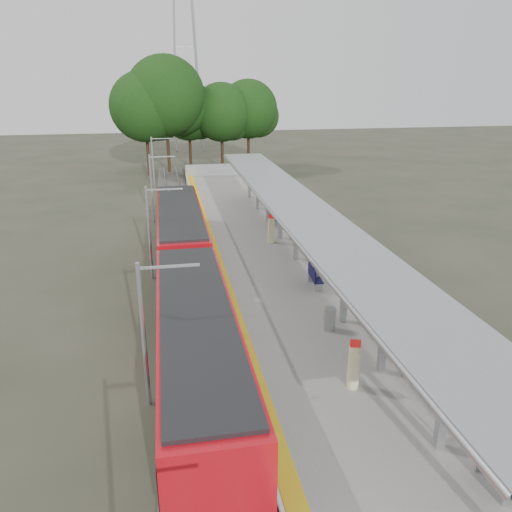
{
  "coord_description": "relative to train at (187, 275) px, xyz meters",
  "views": [
    {
      "loc": [
        -5.28,
        -8.47,
        11.07
      ],
      "look_at": [
        -0.85,
        15.35,
        2.3
      ],
      "focal_mm": 35.0,
      "sensor_mm": 36.0,
      "label": 1
    }
  ],
  "objects": [
    {
      "name": "trackbed",
      "position": [
        -0.0,
        6.07,
        -1.93
      ],
      "size": [
        3.0,
        70.0,
        0.24
      ],
      "primitive_type": "cube",
      "color": "#59544C",
      "rests_on": "ground"
    },
    {
      "name": "platform",
      "position": [
        4.5,
        6.07,
        -1.55
      ],
      "size": [
        6.0,
        50.0,
        1.0
      ],
      "primitive_type": "cube",
      "color": "gray",
      "rests_on": "ground"
    },
    {
      "name": "tactile_strip",
      "position": [
        1.95,
        6.07,
        -1.04
      ],
      "size": [
        0.6,
        50.0,
        0.02
      ],
      "primitive_type": "cube",
      "color": "gold",
      "rests_on": "platform"
    },
    {
      "name": "end_fence",
      "position": [
        4.5,
        31.02,
        -0.45
      ],
      "size": [
        6.0,
        0.1,
        1.2
      ],
      "primitive_type": "cube",
      "color": "#9EA0A5",
      "rests_on": "platform"
    },
    {
      "name": "train",
      "position": [
        0.0,
        0.0,
        0.0
      ],
      "size": [
        2.74,
        27.6,
        3.62
      ],
      "color": "black",
      "rests_on": "ground"
    },
    {
      "name": "canopy",
      "position": [
        6.11,
        2.26,
        2.15
      ],
      "size": [
        3.27,
        38.0,
        3.66
      ],
      "color": "#9EA0A5",
      "rests_on": "platform"
    },
    {
      "name": "pylon",
      "position": [
        3.5,
        59.07,
        16.95
      ],
      "size": [
        8.0,
        4.0,
        38.0
      ],
      "primitive_type": null,
      "color": "#9EA0A5",
      "rests_on": "ground"
    },
    {
      "name": "tree_cluster",
      "position": [
        2.5,
        39.41,
        5.75
      ],
      "size": [
        20.15,
        11.59,
        13.47
      ],
      "color": "#382316",
      "rests_on": "ground"
    },
    {
      "name": "catenary_masts",
      "position": [
        -1.72,
        5.07,
        0.86
      ],
      "size": [
        2.08,
        48.16,
        5.4
      ],
      "color": "#9EA0A5",
      "rests_on": "ground"
    },
    {
      "name": "bench_near",
      "position": [
        7.08,
        -13.55,
        -0.53
      ],
      "size": [
        0.59,
        1.49,
        0.99
      ],
      "rotation": [
        0.0,
        0.0,
        0.1
      ],
      "color": "#0F0D43",
      "rests_on": "platform"
    },
    {
      "name": "bench_mid",
      "position": [
        6.35,
        -0.05,
        -0.49
      ],
      "size": [
        0.58,
        1.59,
        1.07
      ],
      "rotation": [
        0.0,
        0.0,
        -0.07
      ],
      "color": "#0F0D43",
      "rests_on": "platform"
    },
    {
      "name": "bench_far",
      "position": [
        6.94,
        10.66,
        -0.54
      ],
      "size": [
        0.74,
        1.49,
        0.98
      ],
      "rotation": [
        0.0,
        0.0,
        0.22
      ],
      "color": "#0F0D43",
      "rests_on": "platform"
    },
    {
      "name": "info_pillar_near",
      "position": [
        5.14,
        -8.67,
        -0.25
      ],
      "size": [
        0.41,
        0.41,
        1.84
      ],
      "rotation": [
        0.0,
        0.0,
        -0.29
      ],
      "color": "beige",
      "rests_on": "platform"
    },
    {
      "name": "info_pillar_far",
      "position": [
        5.72,
        7.31,
        -0.24
      ],
      "size": [
        0.42,
        0.42,
        1.88
      ],
      "rotation": [
        0.0,
        0.0,
        -0.18
      ],
      "color": "beige",
      "rests_on": "platform"
    },
    {
      "name": "litter_bin",
      "position": [
        5.67,
        -4.59,
        -0.55
      ],
      "size": [
        0.51,
        0.51,
        1.01
      ],
      "primitive_type": "cylinder",
      "rotation": [
        0.0,
        0.0,
        -0.04
      ],
      "color": "#9EA0A5",
      "rests_on": "platform"
    }
  ]
}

